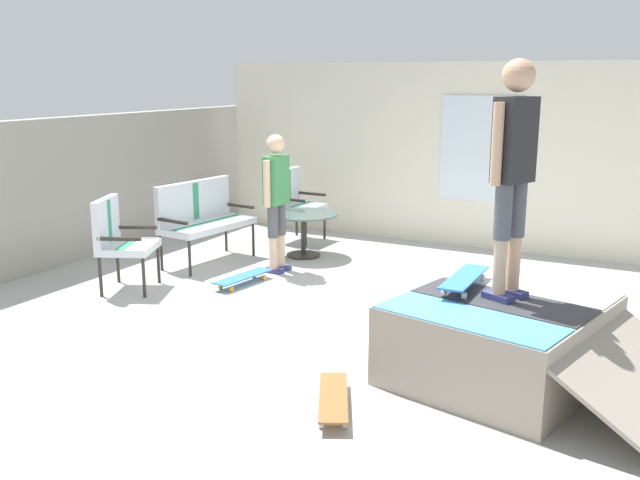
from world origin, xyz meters
The scene contains 13 objects.
ground_plane centered at (0.00, 0.00, -0.05)m, with size 12.00×12.00×0.10m, color #B2B2AD.
back_wall_cinderblock centered at (0.00, 4.00, 0.90)m, with size 9.00×0.20×1.81m.
house_facade centered at (3.80, 0.49, 1.24)m, with size 0.23×6.00×2.49m.
skate_ramp centered at (-0.44, -1.74, 0.32)m, with size 1.98×2.50×0.63m.
patio_bench centered at (1.36, 2.48, 0.62)m, with size 1.30×0.69×1.02m.
patio_chair_near_house centered at (2.94, 2.05, 0.61)m, with size 0.64×0.57×1.02m.
patio_chair_by_wall centered at (-0.03, 2.55, 0.61)m, with size 0.79×0.75×1.02m.
patio_table centered at (2.19, 1.48, 0.40)m, with size 0.90×0.90×0.57m.
person_watching centered at (1.41, 1.41, 0.95)m, with size 0.48×0.25×1.64m.
person_skater centered at (-0.37, -1.71, 1.69)m, with size 0.44×0.33×1.80m.
skateboard_by_bench centered at (0.74, 1.47, 0.08)m, with size 0.82×0.31×0.10m.
skateboard_spare centered at (-1.52, -0.81, 0.08)m, with size 0.81×0.53×0.10m.
skateboard_on_ramp centered at (-0.28, -1.36, 0.72)m, with size 0.80×0.21×0.10m.
Camera 1 is at (-5.66, -2.86, 2.31)m, focal length 39.73 mm.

